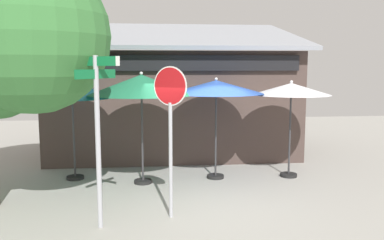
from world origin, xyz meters
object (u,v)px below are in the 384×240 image
Objects in this scene: patio_umbrella_forest_green_center at (141,85)px; patio_umbrella_ivory_far_right at (291,90)px; stop_sign at (170,114)px; patio_umbrella_teal_left at (72,89)px; patio_umbrella_royal_blue_right at (216,88)px; street_sign_post at (98,123)px.

patio_umbrella_forest_green_center is 1.09× the size of patio_umbrella_ivory_far_right.
stop_sign is 4.17m from patio_umbrella_ivory_far_right.
patio_umbrella_royal_blue_right is at bearing -4.29° from patio_umbrella_teal_left.
patio_umbrella_forest_green_center reaches higher than patio_umbrella_ivory_far_right.
patio_umbrella_forest_green_center is at bearing -171.50° from patio_umbrella_royal_blue_right.
street_sign_post is 2.89m from patio_umbrella_forest_green_center.
street_sign_post reaches higher than patio_umbrella_ivory_far_right.
street_sign_post is 4.01m from patio_umbrella_royal_blue_right.
patio_umbrella_royal_blue_right is at bearing 8.50° from patio_umbrella_forest_green_center.
patio_umbrella_teal_left is (-2.33, 2.93, 0.32)m from stop_sign.
patio_umbrella_royal_blue_right is 1.03× the size of patio_umbrella_ivory_far_right.
patio_umbrella_forest_green_center is 3.83m from patio_umbrella_ivory_far_right.
stop_sign is 1.05× the size of patio_umbrella_forest_green_center.
street_sign_post is at bearing -72.66° from patio_umbrella_teal_left.
stop_sign reaches higher than patio_umbrella_ivory_far_right.
patio_umbrella_royal_blue_right is (1.87, 0.28, -0.08)m from patio_umbrella_forest_green_center.
stop_sign is 1.14× the size of patio_umbrella_ivory_far_right.
street_sign_post is 1.21× the size of patio_umbrella_ivory_far_right.
patio_umbrella_royal_blue_right is (1.30, 2.66, 0.36)m from stop_sign.
street_sign_post reaches higher than patio_umbrella_forest_green_center.
patio_umbrella_ivory_far_right is (5.57, -0.33, -0.03)m from patio_umbrella_teal_left.
patio_umbrella_ivory_far_right is at bearing 33.27° from street_sign_post.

